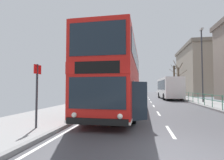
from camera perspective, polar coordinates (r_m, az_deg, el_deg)
ground at (r=4.69m, az=14.67°, el=-23.09°), size 15.80×140.00×0.20m
double_decker_bus_main at (r=11.93m, az=2.22°, el=0.45°), size 3.19×11.51×4.46m
background_bus_far_lane at (r=27.76m, az=18.42°, el=-2.47°), size 2.79×9.31×3.17m
pedestrian_railing_far_kerb at (r=18.37m, az=27.51°, el=-5.04°), size 0.05×33.34×1.04m
bus_stop_sign_near at (r=7.31m, az=-23.72°, el=-2.51°), size 0.08×0.44×2.48m
street_lamp_far_side at (r=21.48m, az=27.79°, el=6.09°), size 0.28×0.60×8.19m
bare_tree_far_01 at (r=43.83m, az=20.02°, el=0.18°), size 1.44×1.87×7.29m
bare_tree_far_02 at (r=33.75m, az=21.26°, el=-0.14°), size 3.24×2.24×6.50m
background_building_00 at (r=46.60m, az=30.78°, el=2.69°), size 14.18×16.95×11.46m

